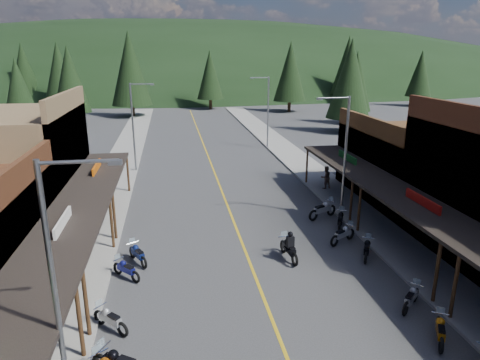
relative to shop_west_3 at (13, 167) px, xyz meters
name	(u,v)px	position (x,y,z in m)	size (l,w,h in m)	color
ground	(261,291)	(13.78, -11.30, -3.52)	(220.00, 220.00, 0.00)	#38383A
centerline	(215,174)	(13.78, 8.70, -3.51)	(0.15, 90.00, 0.01)	gold
sidewalk_west	(116,178)	(5.08, 8.70, -3.44)	(3.40, 94.00, 0.15)	gray
sidewalk_east	(308,169)	(22.48, 8.70, -3.44)	(3.40, 94.00, 0.15)	gray
shop_west_3	(13,167)	(0.00, 0.00, 0.00)	(10.90, 10.20, 8.20)	brown
shop_east_3	(411,165)	(27.54, 0.00, -0.99)	(10.90, 10.20, 6.20)	#4C2D16
streetlight_0	(59,285)	(6.83, -17.30, 0.94)	(2.16, 0.18, 8.00)	gray
streetlight_1	(134,123)	(6.83, 10.70, 0.94)	(2.16, 0.18, 8.00)	gray
streetlight_2	(343,153)	(20.74, -3.30, 0.94)	(2.16, 0.18, 8.00)	gray
streetlight_3	(267,109)	(20.74, 18.70, 0.94)	(2.16, 0.18, 8.00)	gray
ridge_hill	(180,84)	(13.78, 123.70, -3.52)	(310.00, 140.00, 60.00)	black
pine_1	(59,71)	(-10.22, 58.70, 3.72)	(5.88, 5.88, 12.50)	black
pine_2	(130,68)	(3.78, 46.70, 4.47)	(6.72, 6.72, 14.00)	black
pine_3	(210,75)	(17.78, 54.70, 2.96)	(5.04, 5.04, 11.00)	black
pine_4	(290,71)	(31.78, 48.70, 3.72)	(5.88, 5.88, 12.50)	black
pine_5	(348,65)	(47.78, 60.70, 4.47)	(6.72, 6.72, 14.00)	black
pine_6	(420,74)	(59.78, 52.70, 2.96)	(5.04, 5.04, 11.00)	black
pine_7	(24,70)	(-18.22, 64.70, 3.72)	(5.88, 5.88, 12.50)	black
pine_8	(19,91)	(-8.22, 28.70, 2.46)	(4.48, 4.48, 10.00)	black
pine_9	(356,81)	(37.78, 33.70, 2.86)	(4.93, 4.93, 10.80)	black
pine_10	(70,79)	(-4.22, 38.70, 3.27)	(5.38, 5.38, 11.60)	black
pine_11	(350,79)	(33.78, 26.70, 3.67)	(5.82, 5.82, 12.40)	black
bike_west_7	(110,318)	(7.34, -13.18, -2.97)	(0.64, 1.93, 1.10)	#A1A2A7
bike_west_8	(126,268)	(7.58, -9.11, -2.98)	(0.63, 1.89, 1.08)	navy
bike_west_9	(138,253)	(8.03, -7.58, -2.95)	(0.67, 2.01, 1.15)	navy
bike_east_6	(440,329)	(19.72, -15.89, -2.98)	(0.63, 1.89, 1.08)	#B4690C
bike_east_7	(411,297)	(19.83, -13.66, -2.97)	(0.64, 1.91, 1.09)	gray
bike_east_8	(367,248)	(20.04, -8.93, -2.96)	(0.65, 1.95, 1.11)	black
bike_east_9	(343,234)	(19.49, -6.96, -2.93)	(0.69, 2.06, 1.17)	#A2A2A7
bike_east_10	(340,219)	(20.21, -4.83, -2.93)	(0.68, 2.05, 1.17)	black
bike_east_11	(323,209)	(19.66, -3.10, -2.86)	(0.77, 2.32, 1.33)	#ACACB2
rider_on_bike	(289,248)	(15.90, -8.42, -2.84)	(1.00, 2.28, 1.68)	black
pedestrian_east_b	(326,177)	(21.96, 2.67, -2.46)	(0.88, 0.51, 1.82)	brown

